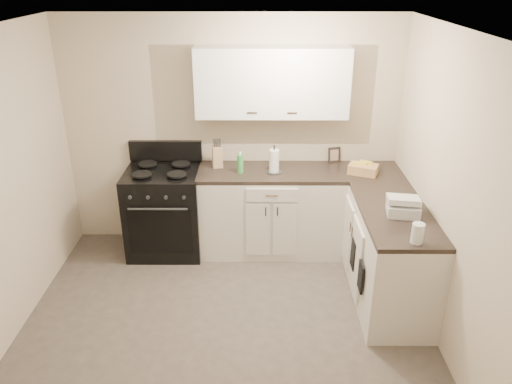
{
  "coord_description": "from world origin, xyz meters",
  "views": [
    {
      "loc": [
        0.28,
        -3.38,
        2.91
      ],
      "look_at": [
        0.27,
        0.85,
        0.99
      ],
      "focal_mm": 35.0,
      "sensor_mm": 36.0,
      "label": 1
    }
  ],
  "objects_px": {
    "wicker_basket": "(363,169)",
    "countertop_grill": "(403,209)",
    "stove": "(165,212)",
    "knife_block": "(218,157)",
    "paper_towel": "(274,161)"
  },
  "relations": [
    {
      "from": "knife_block",
      "to": "stove",
      "type": "bearing_deg",
      "value": -178.81
    },
    {
      "from": "countertop_grill",
      "to": "wicker_basket",
      "type": "bearing_deg",
      "value": 108.99
    },
    {
      "from": "stove",
      "to": "paper_towel",
      "type": "distance_m",
      "value": 1.32
    },
    {
      "from": "paper_towel",
      "to": "countertop_grill",
      "type": "height_order",
      "value": "paper_towel"
    },
    {
      "from": "paper_towel",
      "to": "wicker_basket",
      "type": "relative_size",
      "value": 0.86
    },
    {
      "from": "stove",
      "to": "knife_block",
      "type": "xyz_separation_m",
      "value": [
        0.58,
        0.13,
        0.59
      ]
    },
    {
      "from": "wicker_basket",
      "to": "countertop_grill",
      "type": "xyz_separation_m",
      "value": [
        0.17,
        -0.92,
        0.0
      ]
    },
    {
      "from": "wicker_basket",
      "to": "countertop_grill",
      "type": "relative_size",
      "value": 1.06
    },
    {
      "from": "knife_block",
      "to": "paper_towel",
      "type": "xyz_separation_m",
      "value": [
        0.6,
        -0.15,
        0.01
      ]
    },
    {
      "from": "stove",
      "to": "knife_block",
      "type": "relative_size",
      "value": 4.22
    },
    {
      "from": "stove",
      "to": "knife_block",
      "type": "bearing_deg",
      "value": 12.85
    },
    {
      "from": "wicker_basket",
      "to": "countertop_grill",
      "type": "bearing_deg",
      "value": -79.6
    },
    {
      "from": "knife_block",
      "to": "countertop_grill",
      "type": "distance_m",
      "value": 2.02
    },
    {
      "from": "stove",
      "to": "paper_towel",
      "type": "xyz_separation_m",
      "value": [
        1.18,
        -0.02,
        0.6
      ]
    },
    {
      "from": "wicker_basket",
      "to": "countertop_grill",
      "type": "distance_m",
      "value": 0.94
    }
  ]
}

